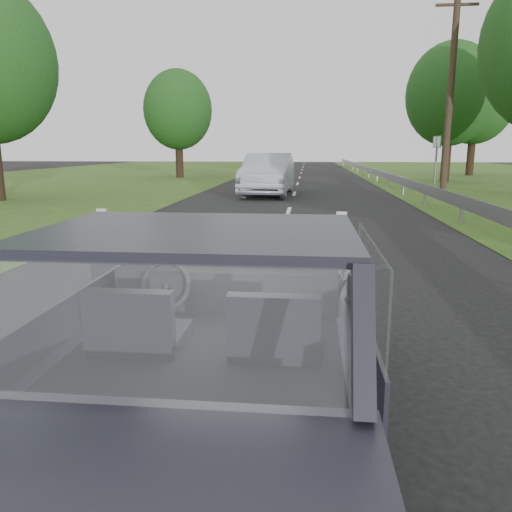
% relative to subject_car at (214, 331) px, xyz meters
% --- Properties ---
extents(ground, '(140.00, 140.00, 0.00)m').
position_rel_subject_car_xyz_m(ground, '(0.00, 0.00, -0.72)').
color(ground, black).
rests_on(ground, ground).
extents(subject_car, '(1.80, 4.00, 1.45)m').
position_rel_subject_car_xyz_m(subject_car, '(0.00, 0.00, 0.00)').
color(subject_car, black).
rests_on(subject_car, ground).
extents(dashboard, '(1.58, 0.45, 0.30)m').
position_rel_subject_car_xyz_m(dashboard, '(0.00, 0.62, 0.12)').
color(dashboard, black).
rests_on(dashboard, subject_car).
extents(driver_seat, '(0.50, 0.72, 0.42)m').
position_rel_subject_car_xyz_m(driver_seat, '(-0.40, -0.29, 0.16)').
color(driver_seat, black).
rests_on(driver_seat, subject_car).
extents(passenger_seat, '(0.50, 0.72, 0.42)m').
position_rel_subject_car_xyz_m(passenger_seat, '(0.40, -0.29, 0.16)').
color(passenger_seat, black).
rests_on(passenger_seat, subject_car).
extents(steering_wheel, '(0.36, 0.36, 0.04)m').
position_rel_subject_car_xyz_m(steering_wheel, '(-0.40, 0.33, 0.20)').
color(steering_wheel, black).
rests_on(steering_wheel, dashboard).
extents(cat, '(0.61, 0.23, 0.27)m').
position_rel_subject_car_xyz_m(cat, '(0.31, 0.67, 0.36)').
color(cat, '#93949C').
rests_on(cat, dashboard).
extents(guardrail, '(0.05, 90.00, 0.32)m').
position_rel_subject_car_xyz_m(guardrail, '(4.30, 10.00, -0.15)').
color(guardrail, '#999999').
rests_on(guardrail, ground).
extents(other_car, '(2.21, 5.17, 1.68)m').
position_rel_subject_car_xyz_m(other_car, '(-1.07, 17.48, 0.11)').
color(other_car, '#B4BBCA').
rests_on(other_car, ground).
extents(highway_sign, '(0.25, 1.00, 2.50)m').
position_rel_subject_car_xyz_m(highway_sign, '(7.17, 24.33, 0.52)').
color(highway_sign, '#176424').
rests_on(highway_sign, ground).
extents(utility_pole, '(0.35, 0.35, 8.14)m').
position_rel_subject_car_xyz_m(utility_pole, '(6.19, 18.78, 3.35)').
color(utility_pole, brown).
rests_on(utility_pole, ground).
extents(tree_2, '(6.05, 6.05, 7.31)m').
position_rel_subject_car_xyz_m(tree_2, '(8.21, 26.42, 2.93)').
color(tree_2, '#134C15').
rests_on(tree_2, ground).
extents(tree_3, '(6.67, 6.67, 7.86)m').
position_rel_subject_car_xyz_m(tree_3, '(11.83, 33.95, 3.21)').
color(tree_3, '#134C15').
rests_on(tree_3, ground).
extents(tree_6, '(4.53, 4.53, 6.54)m').
position_rel_subject_car_xyz_m(tree_6, '(-7.73, 29.12, 2.54)').
color(tree_6, '#134C15').
rests_on(tree_6, ground).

